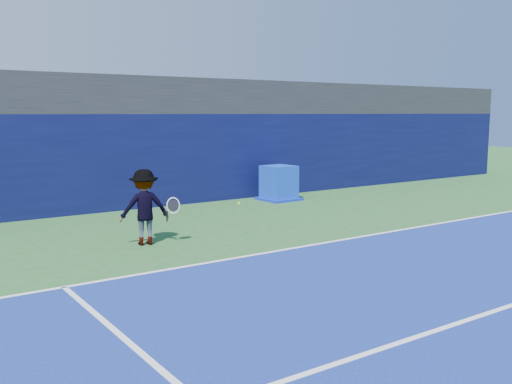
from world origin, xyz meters
TOP-DOWN VIEW (x-y plane):
  - ground at (0.00, 0.00)m, footprint 80.00×80.00m
  - baseline at (0.00, 3.00)m, footprint 24.00×0.10m
  - service_line at (0.00, -2.00)m, footprint 24.00×0.10m
  - stadium_band at (0.00, 11.50)m, footprint 36.00×3.00m
  - back_wall_assembly at (-0.00, 10.50)m, footprint 36.00×1.03m
  - equipment_cart at (4.20, 9.02)m, footprint 1.31×1.31m
  - tennis_player at (-2.46, 5.30)m, footprint 1.38×0.92m
  - tennis_ball at (-0.25, 4.69)m, footprint 0.07×0.07m

SIDE VIEW (x-z plane):
  - ground at x=0.00m, z-range 0.00..0.00m
  - baseline at x=0.00m, z-range 0.01..0.01m
  - service_line at x=0.00m, z-range 0.01..0.01m
  - equipment_cart at x=4.20m, z-range -0.05..1.16m
  - tennis_ball at x=-0.25m, z-range 0.81..0.88m
  - tennis_player at x=-2.46m, z-range 0.00..1.75m
  - back_wall_assembly at x=0.00m, z-range 0.00..3.00m
  - stadium_band at x=0.00m, z-range 3.00..4.20m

